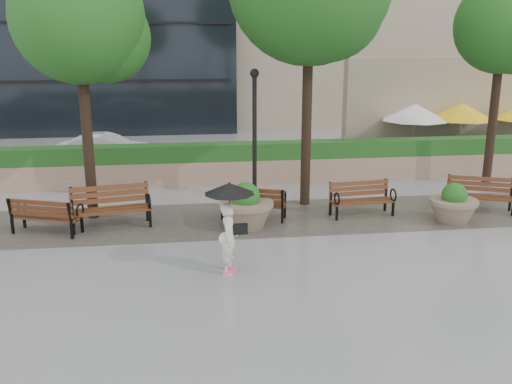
{
  "coord_description": "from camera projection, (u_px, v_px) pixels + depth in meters",
  "views": [
    {
      "loc": [
        -1.87,
        -11.55,
        4.74
      ],
      "look_at": [
        -0.09,
        1.7,
        1.1
      ],
      "focal_mm": 40.0,
      "sensor_mm": 36.0,
      "label": 1
    }
  ],
  "objects": [
    {
      "name": "patio_umb_yellow_a",
      "position": [
        462.0,
        112.0,
        21.72
      ],
      "size": [
        2.5,
        2.5,
        2.3
      ],
      "color": "black",
      "rests_on": "ground"
    },
    {
      "name": "pedestrian",
      "position": [
        229.0,
        219.0,
        11.63
      ],
      "size": [
        1.04,
        1.04,
        1.9
      ],
      "rotation": [
        0.0,
        0.0,
        1.22
      ],
      "color": "beige",
      "rests_on": "ground"
    },
    {
      "name": "tree_0",
      "position": [
        85.0,
        24.0,
        14.3
      ],
      "size": [
        3.41,
        3.31,
        6.87
      ],
      "color": "black",
      "rests_on": "ground"
    },
    {
      "name": "bench_2",
      "position": [
        254.0,
        209.0,
        15.29
      ],
      "size": [
        1.82,
        1.19,
        0.92
      ],
      "rotation": [
        0.0,
        0.0,
        2.82
      ],
      "color": "#5C301A",
      "rests_on": "ground"
    },
    {
      "name": "planter_right",
      "position": [
        453.0,
        207.0,
        15.05
      ],
      "size": [
        1.26,
        1.26,
        1.06
      ],
      "color": "#7F6B56",
      "rests_on": "ground"
    },
    {
      "name": "patio_umb_white",
      "position": [
        415.0,
        113.0,
        21.45
      ],
      "size": [
        2.5,
        2.5,
        2.3
      ],
      "color": "black",
      "rests_on": "ground"
    },
    {
      "name": "bench_1",
      "position": [
        112.0,
        216.0,
        14.59
      ],
      "size": [
        2.09,
        1.13,
        1.06
      ],
      "rotation": [
        0.0,
        0.0,
        0.18
      ],
      "color": "#5C301A",
      "rests_on": "ground"
    },
    {
      "name": "lamppost",
      "position": [
        255.0,
        151.0,
        15.62
      ],
      "size": [
        0.28,
        0.28,
        3.94
      ],
      "color": "black",
      "rests_on": "ground"
    },
    {
      "name": "bench_0",
      "position": [
        47.0,
        223.0,
        14.16
      ],
      "size": [
        1.84,
        1.25,
        0.92
      ],
      "rotation": [
        0.0,
        0.0,
        2.78
      ],
      "color": "#5C301A",
      "rests_on": "ground"
    },
    {
      "name": "bench_3",
      "position": [
        362.0,
        206.0,
        15.58
      ],
      "size": [
        1.79,
        0.87,
        0.92
      ],
      "rotation": [
        0.0,
        0.0,
        0.11
      ],
      "color": "#5C301A",
      "rests_on": "ground"
    },
    {
      "name": "car_right",
      "position": [
        107.0,
        150.0,
        21.67
      ],
      "size": [
        3.79,
        1.74,
        1.2
      ],
      "primitive_type": "imported",
      "rotation": [
        0.0,
        0.0,
        1.44
      ],
      "color": "silver",
      "rests_on": "ground"
    },
    {
      "name": "asphalt_street",
      "position": [
        228.0,
        158.0,
        23.05
      ],
      "size": [
        40.0,
        7.0,
        0.0
      ],
      "primitive_type": "cube",
      "color": "black",
      "rests_on": "ground"
    },
    {
      "name": "cobble_strip",
      "position": [
        253.0,
        218.0,
        15.4
      ],
      "size": [
        28.0,
        3.2,
        0.01
      ],
      "primitive_type": "cube",
      "color": "#383330",
      "rests_on": "ground"
    },
    {
      "name": "bench_4",
      "position": [
        479.0,
        202.0,
        15.98
      ],
      "size": [
        1.88,
        1.32,
        0.95
      ],
      "rotation": [
        0.0,
        0.0,
        -0.39
      ],
      "color": "#5C301A",
      "rests_on": "ground"
    },
    {
      "name": "planter_left",
      "position": [
        246.0,
        210.0,
        14.57
      ],
      "size": [
        1.42,
        1.42,
        1.19
      ],
      "color": "#7F6B56",
      "rests_on": "ground"
    },
    {
      "name": "cafe_wall",
      "position": [
        466.0,
        108.0,
        22.79
      ],
      "size": [
        10.0,
        0.6,
        4.0
      ],
      "primitive_type": "cube",
      "color": "tan",
      "rests_on": "ground"
    },
    {
      "name": "cafe_hedge",
      "position": [
        478.0,
        157.0,
        21.03
      ],
      "size": [
        8.0,
        0.5,
        0.9
      ],
      "primitive_type": "cube",
      "color": "#1B521B",
      "rests_on": "ground"
    },
    {
      "name": "ground",
      "position": [
        270.0,
        260.0,
        12.53
      ],
      "size": [
        100.0,
        100.0,
        0.0
      ],
      "primitive_type": "plane",
      "color": "gray",
      "rests_on": "ground"
    },
    {
      "name": "hedge_wall",
      "position": [
        238.0,
        163.0,
        19.05
      ],
      "size": [
        24.0,
        0.8,
        1.35
      ],
      "color": "tan",
      "rests_on": "ground"
    },
    {
      "name": "tree_2",
      "position": [
        506.0,
        30.0,
        17.65
      ],
      "size": [
        3.11,
        2.95,
        6.57
      ],
      "color": "black",
      "rests_on": "ground"
    }
  ]
}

